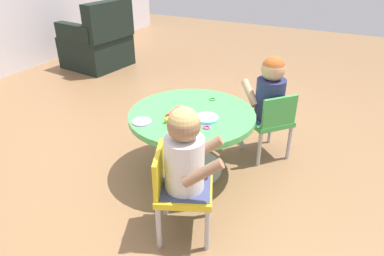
# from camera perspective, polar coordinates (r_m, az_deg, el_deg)

# --- Properties ---
(ground_plane) EXTENTS (10.00, 10.00, 0.00)m
(ground_plane) POSITION_cam_1_polar(r_m,az_deg,el_deg) (2.58, -0.00, -6.80)
(ground_plane) COLOR olive
(craft_table) EXTENTS (0.86, 0.86, 0.46)m
(craft_table) POSITION_cam_1_polar(r_m,az_deg,el_deg) (2.39, -0.00, 0.04)
(craft_table) COLOR silver
(craft_table) RESTS_ON ground
(child_chair_left) EXTENTS (0.39, 0.39, 0.54)m
(child_chair_left) POSITION_cam_1_polar(r_m,az_deg,el_deg) (1.91, -2.28, -9.89)
(child_chair_left) COLOR #B7B7BC
(child_chair_left) RESTS_ON ground
(seated_child_left) EXTENTS (0.38, 0.42, 0.51)m
(seated_child_left) POSITION_cam_1_polar(r_m,az_deg,el_deg) (1.77, -1.13, -4.22)
(seated_child_left) COLOR #3F4772
(seated_child_left) RESTS_ON ground
(child_chair_right) EXTENTS (0.42, 0.42, 0.54)m
(child_chair_right) POSITION_cam_1_polar(r_m,az_deg,el_deg) (2.64, 12.71, 1.17)
(child_chair_right) COLOR #B7B7BC
(child_chair_right) RESTS_ON ground
(seated_child_right) EXTENTS (0.43, 0.44, 0.51)m
(seated_child_right) POSITION_cam_1_polar(r_m,az_deg,el_deg) (2.58, 12.76, 6.02)
(seated_child_right) COLOR #3F4772
(seated_child_right) RESTS_ON ground
(armchair_dark) EXTENTS (0.78, 0.80, 0.85)m
(armchair_dark) POSITION_cam_1_polar(r_m,az_deg,el_deg) (4.77, -15.14, 13.32)
(armchair_dark) COLOR black
(armchair_dark) RESTS_ON ground
(rolling_pin) EXTENTS (0.23, 0.05, 0.05)m
(rolling_pin) POSITION_cam_1_polar(r_m,az_deg,el_deg) (2.28, -2.99, 2.44)
(rolling_pin) COLOR #D83F3F
(rolling_pin) RESTS_ON craft_table
(craft_scissors) EXTENTS (0.14, 0.10, 0.01)m
(craft_scissors) POSITION_cam_1_polar(r_m,az_deg,el_deg) (2.27, -0.02, 1.69)
(craft_scissors) COLOR silver
(craft_scissors) RESTS_ON craft_table
(playdough_blob_0) EXTENTS (0.16, 0.16, 0.02)m
(playdough_blob_0) POSITION_cam_1_polar(r_m,az_deg,el_deg) (2.25, 2.44, 1.62)
(playdough_blob_0) COLOR #8CCCF2
(playdough_blob_0) RESTS_ON craft_table
(playdough_blob_1) EXTENTS (0.12, 0.12, 0.01)m
(playdough_blob_1) POSITION_cam_1_polar(r_m,az_deg,el_deg) (2.24, -8.27, 1.02)
(playdough_blob_1) COLOR #CC99E5
(playdough_blob_1) RESTS_ON craft_table
(cookie_cutter_0) EXTENTS (0.05, 0.05, 0.01)m
(cookie_cutter_0) POSITION_cam_1_polar(r_m,az_deg,el_deg) (2.15, 2.41, 0.11)
(cookie_cutter_0) COLOR #D83FA5
(cookie_cutter_0) RESTS_ON craft_table
(cookie_cutter_1) EXTENTS (0.05, 0.05, 0.01)m
(cookie_cutter_1) POSITION_cam_1_polar(r_m,az_deg,el_deg) (2.54, 3.37, 4.81)
(cookie_cutter_1) COLOR #4CB259
(cookie_cutter_1) RESTS_ON craft_table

